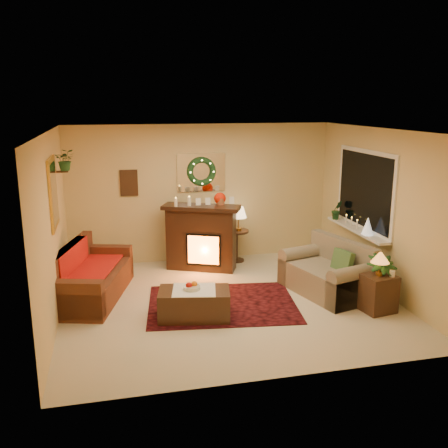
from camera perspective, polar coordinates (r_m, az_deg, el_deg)
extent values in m
plane|color=beige|center=(7.78, 0.59, -8.86)|extent=(5.00, 5.00, 0.00)
plane|color=white|center=(7.19, 0.65, 10.63)|extent=(5.00, 5.00, 0.00)
plane|color=#EFD88C|center=(9.53, -2.61, 3.55)|extent=(5.00, 5.00, 0.00)
plane|color=#EFD88C|center=(5.30, 6.44, -5.00)|extent=(5.00, 5.00, 0.00)
plane|color=#EFD88C|center=(7.22, -19.04, -0.58)|extent=(4.50, 4.50, 0.00)
plane|color=#EFD88C|center=(8.32, 17.59, 1.38)|extent=(4.50, 4.50, 0.00)
cube|color=maroon|center=(7.68, -0.21, -9.12)|extent=(2.42, 1.94, 0.01)
cube|color=brown|center=(8.06, -14.85, -5.25)|extent=(1.34, 2.08, 0.83)
cube|color=red|center=(8.22, -15.10, -4.70)|extent=(0.78, 1.27, 0.02)
cube|color=black|center=(9.08, -2.61, -1.83)|extent=(1.28, 0.86, 1.13)
sphere|color=red|center=(8.99, -0.47, 2.94)|extent=(0.21, 0.21, 0.21)
cylinder|color=beige|center=(8.83, -5.53, 2.40)|extent=(0.06, 0.06, 0.18)
cylinder|color=silver|center=(8.87, -3.99, 2.49)|extent=(0.06, 0.06, 0.19)
cube|color=white|center=(9.45, -2.61, 5.91)|extent=(0.92, 0.02, 0.72)
torus|color=#194719|center=(9.41, -2.57, 6.00)|extent=(0.55, 0.11, 0.55)
cube|color=#381E11|center=(9.32, -10.81, 4.64)|extent=(0.32, 0.03, 0.48)
cube|color=gold|center=(7.42, -18.94, 3.36)|extent=(0.03, 0.84, 1.00)
imported|color=#194719|center=(8.11, -17.59, 5.89)|extent=(0.33, 0.28, 0.36)
cube|color=#9C8463|center=(8.14, 11.59, -4.94)|extent=(1.21, 1.64, 0.85)
cube|color=white|center=(8.73, 15.81, 3.75)|extent=(0.03, 1.86, 1.36)
cube|color=black|center=(8.73, 15.72, 3.75)|extent=(0.02, 1.70, 1.22)
cube|color=white|center=(8.82, 14.92, -0.62)|extent=(0.22, 1.86, 0.04)
cone|color=white|center=(8.42, 16.10, -0.19)|extent=(0.19, 0.19, 0.28)
imported|color=#224929|center=(9.37, 12.78, 1.69)|extent=(0.25, 0.20, 0.46)
cylinder|color=#362517|center=(9.58, 1.42, -2.39)|extent=(0.63, 0.63, 0.61)
cone|color=#FFCF8B|center=(9.42, 1.66, 0.82)|extent=(0.31, 0.31, 0.47)
cube|color=#38180F|center=(7.71, 17.08, -7.55)|extent=(0.52, 0.52, 0.55)
cone|color=orange|center=(7.55, 17.39, -4.22)|extent=(0.27, 0.27, 0.39)
cube|color=#341C0A|center=(7.17, -3.42, -9.12)|extent=(1.09, 0.73, 0.42)
cylinder|color=beige|center=(7.09, -3.70, -7.30)|extent=(0.24, 0.24, 0.05)
imported|color=#265B2D|center=(7.70, 17.37, -6.19)|extent=(1.60, 1.60, 2.52)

